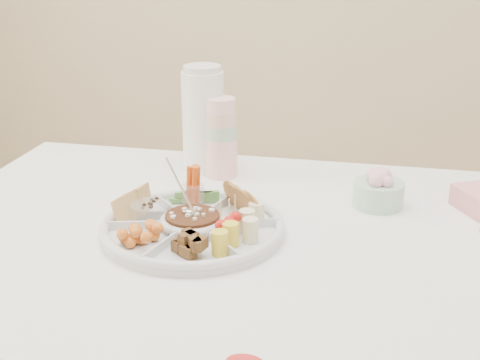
# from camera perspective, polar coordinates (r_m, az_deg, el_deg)

# --- Properties ---
(party_tray) EXTENTS (0.47, 0.47, 0.04)m
(party_tray) POSITION_cam_1_polar(r_m,az_deg,el_deg) (1.41, -4.06, -3.83)
(party_tray) COLOR white
(party_tray) RESTS_ON dining_table
(bean_dip) EXTENTS (0.14, 0.14, 0.04)m
(bean_dip) POSITION_cam_1_polar(r_m,az_deg,el_deg) (1.40, -4.07, -3.55)
(bean_dip) COLOR black
(bean_dip) RESTS_ON party_tray
(tortillas) EXTENTS (0.12, 0.12, 0.06)m
(tortillas) POSITION_cam_1_polar(r_m,az_deg,el_deg) (1.46, 0.39, -1.93)
(tortillas) COLOR olive
(tortillas) RESTS_ON party_tray
(carrot_cucumber) EXTENTS (0.12, 0.12, 0.09)m
(carrot_cucumber) POSITION_cam_1_polar(r_m,az_deg,el_deg) (1.51, -4.00, -0.36)
(carrot_cucumber) COLOR #DD4F11
(carrot_cucumber) RESTS_ON party_tray
(pita_raisins) EXTENTS (0.15, 0.15, 0.07)m
(pita_raisins) POSITION_cam_1_polar(r_m,az_deg,el_deg) (1.47, -8.44, -2.07)
(pita_raisins) COLOR #EBA267
(pita_raisins) RESTS_ON party_tray
(cherries) EXTENTS (0.13, 0.13, 0.04)m
(cherries) POSITION_cam_1_polar(r_m,az_deg,el_deg) (1.35, -8.92, -4.50)
(cherries) COLOR #D04D0E
(cherries) RESTS_ON party_tray
(granola_chunks) EXTENTS (0.11, 0.11, 0.04)m
(granola_chunks) POSITION_cam_1_polar(r_m,az_deg,el_deg) (1.28, -4.19, -5.67)
(granola_chunks) COLOR brown
(granola_chunks) RESTS_ON party_tray
(banana_tomato) EXTENTS (0.13, 0.13, 0.09)m
(banana_tomato) POSITION_cam_1_polar(r_m,az_deg,el_deg) (1.33, 0.69, -3.47)
(banana_tomato) COLOR #D1B850
(banana_tomato) RESTS_ON party_tray
(cup_stack) EXTENTS (0.10, 0.10, 0.23)m
(cup_stack) POSITION_cam_1_polar(r_m,az_deg,el_deg) (1.71, -1.61, 3.98)
(cup_stack) COLOR #B9BBB8
(cup_stack) RESTS_ON dining_table
(thermos) EXTENTS (0.12, 0.12, 0.29)m
(thermos) POSITION_cam_1_polar(r_m,az_deg,el_deg) (1.75, -3.16, 5.31)
(thermos) COLOR white
(thermos) RESTS_ON dining_table
(flower_bowl) EXTENTS (0.15, 0.15, 0.09)m
(flower_bowl) POSITION_cam_1_polar(r_m,az_deg,el_deg) (1.57, 11.76, -0.68)
(flower_bowl) COLOR #90BA9D
(flower_bowl) RESTS_ON dining_table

